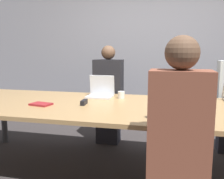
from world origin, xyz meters
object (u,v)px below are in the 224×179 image
at_px(laptop_near_midright, 184,115).
at_px(cup_near_midright, 153,113).
at_px(person_far_midleft, 108,97).
at_px(cup_far_midleft, 121,95).
at_px(laptop_far_midleft, 101,91).
at_px(stapler, 84,102).
at_px(person_near_midright, 178,146).

xyz_separation_m(laptop_near_midright, cup_near_midright, (-0.25, 0.09, -0.03)).
bearing_deg(person_far_midleft, cup_far_midleft, -59.77).
height_order(cup_near_midright, laptop_far_midleft, laptop_far_midleft).
bearing_deg(person_far_midleft, stapler, -92.18).
distance_m(person_near_midright, cup_far_midleft, 1.43).
relative_size(person_near_midright, person_far_midleft, 1.02).
distance_m(person_near_midright, cup_near_midright, 0.50).
distance_m(laptop_near_midright, stapler, 1.13).
height_order(person_near_midright, stapler, person_near_midright).
distance_m(person_far_midleft, stapler, 0.93).
bearing_deg(person_far_midleft, laptop_near_midright, -55.17).
xyz_separation_m(cup_near_midright, stapler, (-0.76, 0.39, -0.02)).
relative_size(person_far_midleft, cup_far_midleft, 16.27).
height_order(laptop_near_midright, stapler, laptop_near_midright).
height_order(person_near_midright, cup_near_midright, person_near_midright).
bearing_deg(cup_far_midleft, person_near_midright, -63.11).
relative_size(laptop_far_midleft, stapler, 2.09).
distance_m(person_near_midright, person_far_midleft, 2.00).
xyz_separation_m(laptop_near_midright, laptop_far_midleft, (-0.97, 0.97, 0.00)).
relative_size(person_near_midright, cup_far_midleft, 16.55).
bearing_deg(laptop_near_midright, laptop_far_midleft, -45.15).
relative_size(laptop_far_midleft, cup_far_midleft, 3.70).
bearing_deg(stapler, person_far_midleft, 83.87).
bearing_deg(cup_far_midleft, stapler, -126.28).
distance_m(person_near_midright, laptop_far_midleft, 1.62).
height_order(person_near_midright, laptop_far_midleft, person_near_midright).
bearing_deg(stapler, person_near_midright, -44.87).
height_order(person_far_midleft, stapler, person_far_midleft).
xyz_separation_m(person_near_midright, stapler, (-0.97, 0.84, 0.08)).
distance_m(cup_far_midleft, stapler, 0.54).
bearing_deg(person_far_midleft, person_near_midright, -62.16).
xyz_separation_m(cup_near_midright, laptop_far_midleft, (-0.72, 0.88, 0.03)).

